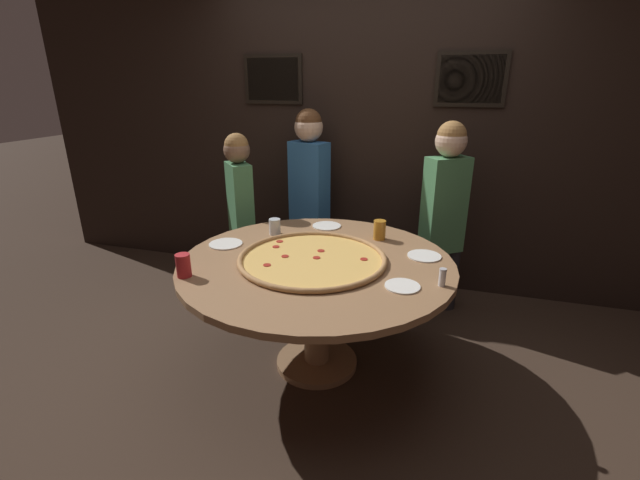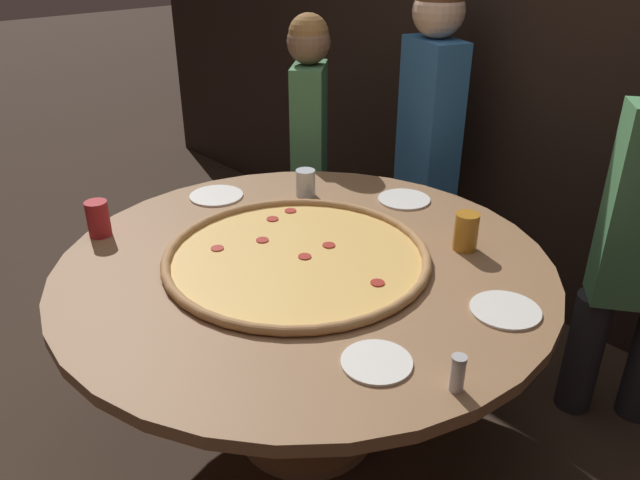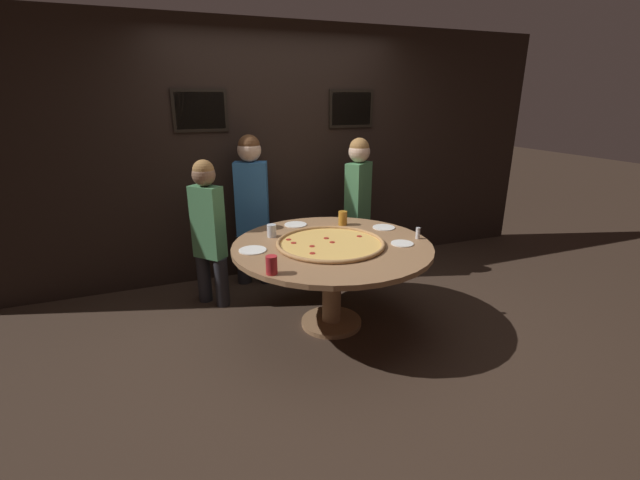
% 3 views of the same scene
% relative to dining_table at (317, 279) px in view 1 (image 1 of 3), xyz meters
% --- Properties ---
extents(ground_plane, '(24.00, 24.00, 0.00)m').
position_rel_dining_table_xyz_m(ground_plane, '(0.00, 0.00, -0.61)').
color(ground_plane, '#38281E').
extents(back_wall, '(6.40, 0.08, 2.60)m').
position_rel_dining_table_xyz_m(back_wall, '(0.00, 1.41, 0.69)').
color(back_wall, black).
rests_on(back_wall, ground_plane).
extents(dining_table, '(1.63, 1.63, 0.74)m').
position_rel_dining_table_xyz_m(dining_table, '(0.00, 0.00, 0.00)').
color(dining_table, '#936B47').
rests_on(dining_table, ground_plane).
extents(giant_pizza, '(0.88, 0.88, 0.03)m').
position_rel_dining_table_xyz_m(giant_pizza, '(-0.02, -0.02, 0.14)').
color(giant_pizza, '#EAB75B').
rests_on(giant_pizza, dining_table).
extents(drink_cup_beside_pizza, '(0.08, 0.08, 0.11)m').
position_rel_dining_table_xyz_m(drink_cup_beside_pizza, '(-0.41, 0.36, 0.18)').
color(drink_cup_beside_pizza, silver).
rests_on(drink_cup_beside_pizza, dining_table).
extents(drink_cup_centre_back, '(0.08, 0.08, 0.13)m').
position_rel_dining_table_xyz_m(drink_cup_centre_back, '(-0.62, -0.42, 0.19)').
color(drink_cup_centre_back, '#B22328').
rests_on(drink_cup_centre_back, dining_table).
extents(drink_cup_by_shaker, '(0.08, 0.08, 0.13)m').
position_rel_dining_table_xyz_m(drink_cup_by_shaker, '(0.30, 0.46, 0.19)').
color(drink_cup_by_shaker, '#BC7A23').
rests_on(drink_cup_by_shaker, dining_table).
extents(white_plate_right_side, '(0.21, 0.21, 0.01)m').
position_rel_dining_table_xyz_m(white_plate_right_side, '(-0.11, 0.62, 0.13)').
color(white_plate_right_side, white).
rests_on(white_plate_right_side, dining_table).
extents(white_plate_far_back, '(0.18, 0.18, 0.01)m').
position_rel_dining_table_xyz_m(white_plate_far_back, '(0.53, -0.21, 0.13)').
color(white_plate_far_back, white).
rests_on(white_plate_far_back, dining_table).
extents(white_plate_beside_cup, '(0.22, 0.22, 0.01)m').
position_rel_dining_table_xyz_m(white_plate_beside_cup, '(-0.64, 0.08, 0.13)').
color(white_plate_beside_cup, white).
rests_on(white_plate_beside_cup, dining_table).
extents(white_plate_near_front, '(0.20, 0.20, 0.01)m').
position_rel_dining_table_xyz_m(white_plate_near_front, '(0.61, 0.23, 0.13)').
color(white_plate_near_front, white).
rests_on(white_plate_near_front, dining_table).
extents(condiment_shaker, '(0.04, 0.04, 0.10)m').
position_rel_dining_table_xyz_m(condiment_shaker, '(0.72, -0.14, 0.17)').
color(condiment_shaker, silver).
rests_on(condiment_shaker, dining_table).
extents(diner_far_left, '(0.38, 0.33, 1.48)m').
position_rel_dining_table_xyz_m(diner_far_left, '(0.70, 0.95, 0.23)').
color(diner_far_left, '#232328').
rests_on(diner_far_left, ground_plane).
extents(diner_side_left, '(0.41, 0.27, 1.54)m').
position_rel_dining_table_xyz_m(diner_side_left, '(-0.40, 1.11, 0.26)').
color(diner_side_left, '#232328').
rests_on(diner_side_left, ground_plane).
extents(diner_side_right, '(0.32, 0.34, 1.37)m').
position_rel_dining_table_xyz_m(diner_side_right, '(-0.88, 0.79, 0.16)').
color(diner_side_right, '#232328').
rests_on(diner_side_right, ground_plane).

